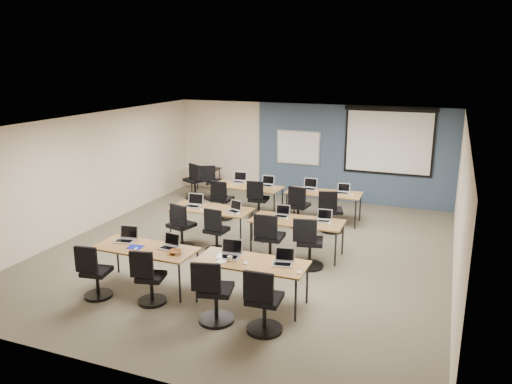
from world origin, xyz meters
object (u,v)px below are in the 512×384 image
at_px(task_chair_9, 258,203).
at_px(laptop_10, 310,186).
at_px(training_table_mid_right, 297,222).
at_px(laptop_7, 324,218).
at_px(laptop_2, 230,252).
at_px(task_chair_7, 309,247).
at_px(laptop_8, 239,180).
at_px(laptop_0, 126,237).
at_px(training_table_front_left, 145,250).
at_px(task_chair_8, 221,203).
at_px(task_chair_11, 331,215).
at_px(task_chair_6, 269,243).
at_px(task_chair_10, 298,210).
at_px(task_chair_2, 214,297).
at_px(task_chair_4, 181,230).
at_px(projector_screen, 389,138).
at_px(laptop_11, 343,191).
at_px(utility_table, 205,171).
at_px(whiteboard, 298,148).
at_px(task_chair_0, 94,276).
at_px(laptop_4, 194,203).
at_px(laptop_9, 267,183).
at_px(spare_chair_a, 213,185).
at_px(training_table_back_left, 247,187).
at_px(laptop_3, 283,260).
at_px(task_chair_3, 263,306).
at_px(laptop_5, 234,209).
at_px(spare_chair_b, 195,184).
at_px(training_table_back_right, 324,194).
at_px(task_chair_1, 149,282).
at_px(task_chair_5, 216,234).
at_px(laptop_6, 282,214).

height_order(task_chair_9, laptop_10, task_chair_9).
bearing_deg(training_table_mid_right, laptop_7, 15.50).
xyz_separation_m(laptop_2, task_chair_7, (0.90, 1.64, -0.37)).
bearing_deg(laptop_8, laptop_0, -97.79).
distance_m(training_table_front_left, task_chair_8, 4.02).
relative_size(task_chair_8, task_chair_11, 1.00).
relative_size(task_chair_6, task_chair_10, 1.03).
xyz_separation_m(task_chair_2, task_chair_4, (-2.00, 2.51, -0.01)).
bearing_deg(projector_screen, training_table_front_left, -115.85).
distance_m(laptop_11, utility_table, 4.61).
bearing_deg(whiteboard, task_chair_0, -99.90).
relative_size(laptop_4, laptop_9, 1.09).
distance_m(laptop_8, spare_chair_a, 1.25).
distance_m(training_table_back_left, laptop_11, 2.47).
relative_size(task_chair_0, laptop_3, 3.00).
bearing_deg(laptop_10, task_chair_3, -81.17).
bearing_deg(task_chair_6, projector_screen, 69.01).
height_order(task_chair_4, laptop_5, task_chair_4).
height_order(task_chair_0, task_chair_2, task_chair_2).
height_order(whiteboard, laptop_3, whiteboard).
bearing_deg(laptop_9, task_chair_2, -78.23).
bearing_deg(task_chair_8, task_chair_10, 6.26).
height_order(training_table_front_left, laptop_5, laptop_5).
height_order(whiteboard, laptop_9, whiteboard).
distance_m(projector_screen, task_chair_4, 6.20).
distance_m(task_chair_6, laptop_8, 3.86).
bearing_deg(task_chair_9, spare_chair_b, 149.72).
relative_size(training_table_back_right, task_chair_2, 1.77).
bearing_deg(laptop_0, task_chair_6, 25.97).
height_order(task_chair_1, spare_chair_b, spare_chair_b).
bearing_deg(laptop_2, training_table_front_left, 178.89).
height_order(projector_screen, laptop_7, projector_screen).
bearing_deg(spare_chair_a, projector_screen, -13.22).
relative_size(laptop_3, task_chair_9, 0.32).
distance_m(task_chair_9, task_chair_11, 1.97).
distance_m(task_chair_4, laptop_7, 2.99).
xyz_separation_m(training_table_mid_right, training_table_back_right, (-0.03, 2.36, -0.00)).
bearing_deg(task_chair_8, whiteboard, 69.03).
bearing_deg(laptop_8, task_chair_8, -99.01).
height_order(training_table_back_left, training_table_back_right, same).
distance_m(task_chair_2, laptop_7, 3.41).
height_order(whiteboard, task_chair_1, whiteboard).
xyz_separation_m(training_table_back_left, laptop_3, (2.48, -4.49, 0.10)).
distance_m(laptop_3, task_chair_5, 2.69).
bearing_deg(training_table_mid_right, training_table_back_right, 89.27).
relative_size(training_table_front_left, laptop_6, 6.07).
relative_size(training_table_back_right, laptop_3, 5.71).
bearing_deg(task_chair_3, projector_screen, 80.69).
distance_m(task_chair_4, task_chair_11, 3.48).
xyz_separation_m(laptop_6, task_chair_6, (0.02, -0.82, -0.35)).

